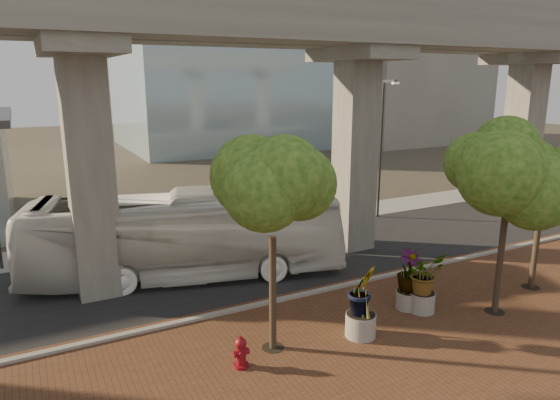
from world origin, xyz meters
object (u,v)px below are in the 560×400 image
transit_bus (186,236)px  parked_car (518,192)px  planter_front (424,275)px  fire_hydrant (241,352)px

transit_bus → parked_car: 23.44m
parked_car → planter_front: planter_front is taller
fire_hydrant → planter_front: (7.18, 0.30, 0.90)m
parked_car → fire_hydrant: (-24.05, -9.40, -0.33)m
parked_car → planter_front: size_ratio=2.31×
planter_front → fire_hydrant: bearing=-177.6°
parked_car → fire_hydrant: parked_car is taller
transit_bus → parked_car: bearing=-69.9°
fire_hydrant → planter_front: size_ratio=0.43×
fire_hydrant → transit_bus: bearing=84.5°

